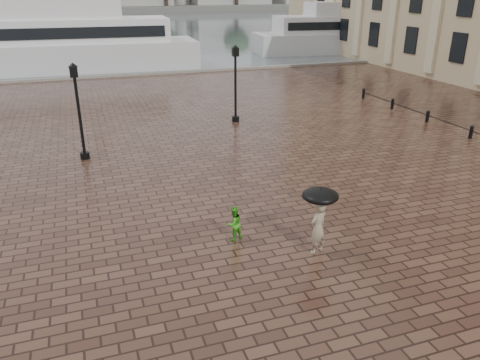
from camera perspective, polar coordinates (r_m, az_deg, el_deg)
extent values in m
plane|color=#362018|center=(15.81, 5.33, -6.67)|extent=(300.00, 300.00, 0.00)
plane|color=#475256|center=(104.95, -16.58, 17.53)|extent=(240.00, 240.00, 0.00)
cube|color=slate|center=(45.54, -11.65, 12.42)|extent=(80.00, 0.60, 0.30)
cube|color=#4C4C47|center=(172.73, -18.14, 19.36)|extent=(300.00, 60.00, 2.00)
cylinder|color=#2D2119|center=(151.46, -26.91, 18.96)|extent=(1.00, 1.00, 8.00)
cylinder|color=black|center=(28.47, 26.33, 5.16)|extent=(0.20, 0.20, 0.60)
sphere|color=black|center=(28.38, 26.44, 5.77)|extent=(0.22, 0.22, 0.22)
cylinder|color=black|center=(30.91, 21.88, 7.12)|extent=(0.20, 0.20, 0.60)
sphere|color=black|center=(30.84, 21.97, 7.69)|extent=(0.22, 0.22, 0.22)
cylinder|color=black|center=(33.55, 18.08, 8.75)|extent=(0.20, 0.20, 0.60)
sphere|color=black|center=(33.48, 18.15, 9.28)|extent=(0.22, 0.22, 0.22)
cylinder|color=black|center=(36.33, 14.82, 10.11)|extent=(0.20, 0.20, 0.60)
sphere|color=black|center=(36.26, 14.87, 10.60)|extent=(0.22, 0.22, 0.22)
cylinder|color=black|center=(23.74, -18.38, 2.86)|extent=(0.44, 0.44, 0.30)
cylinder|color=black|center=(23.22, -18.94, 7.15)|extent=(0.14, 0.14, 4.00)
cube|color=black|center=(22.78, -19.63, 12.36)|extent=(0.35, 0.35, 0.50)
sphere|color=beige|center=(22.78, -19.63, 12.36)|extent=(0.28, 0.28, 0.28)
cylinder|color=black|center=(28.95, -0.54, 7.48)|extent=(0.44, 0.44, 0.30)
cylinder|color=black|center=(28.52, -0.56, 11.07)|extent=(0.14, 0.14, 4.00)
cube|color=black|center=(28.17, -0.57, 15.36)|extent=(0.35, 0.35, 0.50)
sphere|color=beige|center=(28.17, -0.57, 15.36)|extent=(0.28, 0.28, 0.28)
imported|color=gray|center=(14.58, 9.50, -5.76)|extent=(0.73, 0.59, 1.72)
imported|color=#37971C|center=(15.20, -0.76, -5.32)|extent=(0.70, 0.62, 1.18)
cube|color=silver|center=(50.21, -21.62, 13.78)|extent=(27.68, 7.90, 2.63)
cube|color=silver|center=(49.96, -22.03, 16.50)|extent=(22.17, 6.76, 2.19)
cube|color=silver|center=(49.85, -22.37, 18.73)|extent=(13.38, 5.68, 1.75)
cube|color=black|center=(47.08, -22.30, 16.18)|extent=(20.80, 1.12, 0.99)
cube|color=black|center=(52.85, -21.79, 16.78)|extent=(20.80, 1.12, 0.99)
cube|color=silver|center=(62.66, 13.55, 16.05)|extent=(25.15, 8.78, 2.36)
cube|color=silver|center=(62.47, 13.74, 18.02)|extent=(20.16, 7.41, 1.97)
cube|color=silver|center=(62.37, 13.89, 19.63)|extent=(12.27, 5.89, 1.58)
cube|color=black|center=(60.13, 14.83, 17.76)|extent=(18.59, 2.31, 0.89)
cube|color=black|center=(64.83, 12.71, 18.25)|extent=(18.59, 2.31, 0.89)
cylinder|color=black|center=(14.31, 9.65, -3.64)|extent=(0.02, 0.02, 0.95)
ellipsoid|color=black|center=(14.10, 9.77, -1.89)|extent=(1.10, 1.10, 0.39)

